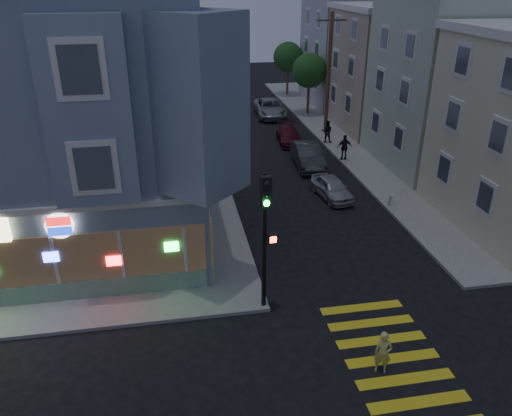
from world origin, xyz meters
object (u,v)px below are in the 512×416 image
object	(u,v)px
pedestrian_a	(327,131)
street_tree_far	(288,57)
traffic_signal	(266,221)
parked_car_d	(270,108)
parked_car_b	(308,156)
street_tree_near	(309,71)
fire_hydrant	(391,200)
pedestrian_b	(345,147)
parked_car_a	(332,188)
utility_pole	(329,73)
running_child	(383,352)
parked_car_c	(289,135)

from	to	relation	value
pedestrian_a	street_tree_far	bearing A→B (deg)	-74.27
traffic_signal	pedestrian_a	bearing A→B (deg)	59.36
parked_car_d	parked_car_b	bearing A→B (deg)	-88.03
street_tree_near	parked_car_b	xyz separation A→B (m)	(-3.60, -12.96, -3.18)
parked_car_b	fire_hydrant	size ratio (longest dim) A/B	6.63
pedestrian_b	traffic_signal	size ratio (longest dim) A/B	0.32
parked_car_a	parked_car_d	distance (m)	18.28
pedestrian_a	parked_car_b	size ratio (longest dim) A/B	0.36
street_tree_near	parked_car_d	distance (m)	4.69
utility_pole	pedestrian_b	world-z (taller)	utility_pole
street_tree_far	parked_car_b	world-z (taller)	street_tree_far
running_child	parked_car_c	distance (m)	24.04
pedestrian_b	parked_car_b	world-z (taller)	pedestrian_b
parked_car_b	fire_hydrant	bearing A→B (deg)	-65.97
utility_pole	parked_car_d	distance (m)	8.02
parked_car_b	parked_car_a	bearing A→B (deg)	-86.66
parked_car_c	traffic_signal	distance (m)	21.14
parked_car_d	traffic_signal	bearing A→B (deg)	-99.33
parked_car_d	street_tree_near	bearing A→B (deg)	0.69
running_child	parked_car_c	bearing A→B (deg)	105.25
parked_car_c	utility_pole	bearing A→B (deg)	32.84
street_tree_far	parked_car_a	distance (m)	26.61
pedestrian_a	parked_car_d	world-z (taller)	pedestrian_a
pedestrian_a	parked_car_d	bearing A→B (deg)	-54.77
utility_pole	fire_hydrant	world-z (taller)	utility_pole
street_tree_near	street_tree_far	size ratio (longest dim) A/B	1.00
fire_hydrant	pedestrian_b	bearing A→B (deg)	90.00
street_tree_near	parked_car_d	bearing A→B (deg)	178.04
street_tree_near	pedestrian_a	xyz separation A→B (m)	(-0.90, -8.54, -2.95)
street_tree_near	parked_car_d	world-z (taller)	street_tree_near
street_tree_far	parked_car_c	xyz separation A→B (m)	(-3.60, -15.76, -3.35)
pedestrian_b	street_tree_near	bearing A→B (deg)	-90.65
running_child	traffic_signal	bearing A→B (deg)	150.59
traffic_signal	fire_hydrant	size ratio (longest dim) A/B	7.78
running_child	traffic_signal	size ratio (longest dim) A/B	0.27
running_child	parked_car_c	world-z (taller)	running_child
parked_car_a	fire_hydrant	size ratio (longest dim) A/B	5.12
pedestrian_a	parked_car_b	bearing A→B (deg)	77.40
street_tree_near	street_tree_far	xyz separation A→B (m)	(0.00, 8.00, 0.00)
parked_car_c	parked_car_d	world-z (taller)	parked_car_d
utility_pole	street_tree_near	distance (m)	6.06
street_tree_far	parked_car_d	world-z (taller)	street_tree_far
pedestrian_b	fire_hydrant	size ratio (longest dim) A/B	2.49
parked_car_a	fire_hydrant	distance (m)	3.33
pedestrian_b	traffic_signal	distance (m)	17.76
parked_car_a	fire_hydrant	world-z (taller)	parked_car_a
traffic_signal	street_tree_far	bearing A→B (deg)	68.42
street_tree_far	street_tree_near	bearing A→B (deg)	-90.00
street_tree_far	pedestrian_b	distance (m)	20.70
utility_pole	fire_hydrant	bearing A→B (deg)	-92.84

